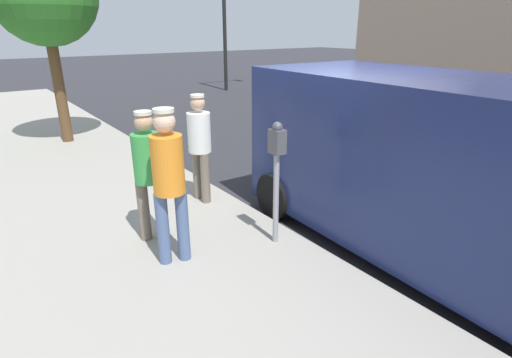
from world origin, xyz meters
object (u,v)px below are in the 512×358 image
object	(u,v)px
pedestrian_in_orange	(169,178)
parked_van	(452,170)
parking_meter_near	(277,163)
pedestrian_in_white	(200,142)
traffic_light_corner	(240,7)
pedestrian_in_green	(148,170)

from	to	relation	value
pedestrian_in_orange	parked_van	xyz separation A→B (m)	(-2.70, 1.64, -0.01)
parking_meter_near	parked_van	bearing A→B (deg)	139.16
pedestrian_in_white	traffic_light_corner	world-z (taller)	traffic_light_corner
parking_meter_near	pedestrian_in_green	bearing A→B (deg)	-38.56
pedestrian_in_white	parked_van	size ratio (longest dim) A/B	0.31
pedestrian_in_orange	traffic_light_corner	distance (m)	15.15
pedestrian_in_green	pedestrian_in_white	xyz separation A→B (m)	(-1.09, -0.73, -0.00)
pedestrian_in_orange	pedestrian_in_white	world-z (taller)	pedestrian_in_orange
pedestrian_in_green	traffic_light_corner	size ratio (longest dim) A/B	0.31
parked_van	traffic_light_corner	size ratio (longest dim) A/B	1.01
pedestrian_in_green	traffic_light_corner	distance (m)	14.68
pedestrian_in_green	parked_van	xyz separation A→B (m)	(-2.69, 2.25, 0.08)
parked_van	pedestrian_in_green	bearing A→B (deg)	-39.85
parking_meter_near	pedestrian_in_green	size ratio (longest dim) A/B	0.93
parking_meter_near	traffic_light_corner	size ratio (longest dim) A/B	0.29
pedestrian_in_green	pedestrian_in_orange	bearing A→B (deg)	88.80
pedestrian_in_green	traffic_light_corner	world-z (taller)	traffic_light_corner
pedestrian_in_orange	traffic_light_corner	size ratio (longest dim) A/B	0.34
pedestrian_in_orange	pedestrian_in_white	distance (m)	1.74
pedestrian_in_orange	pedestrian_in_white	xyz separation A→B (m)	(-1.11, -1.34, -0.09)
pedestrian_in_orange	parked_van	distance (m)	3.16
pedestrian_in_orange	parked_van	bearing A→B (deg)	148.77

